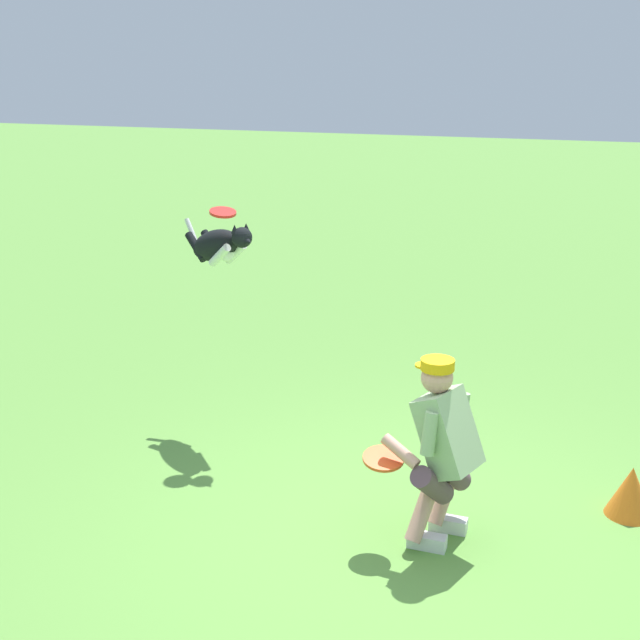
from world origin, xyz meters
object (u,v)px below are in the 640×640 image
dog (218,245)px  frisbee_flying (223,212)px  frisbee_held (383,458)px  training_cone (631,491)px  person (442,447)px

dog → frisbee_flying: 0.40m
frisbee_held → training_cone: bearing=-150.6°
frisbee_held → person: bearing=-160.9°
person → training_cone: person is taller
person → frisbee_held: bearing=38.4°
frisbee_held → frisbee_flying: bearing=-36.3°
frisbee_held → training_cone: (-1.59, -0.90, -0.42)m
person → dog: dog is taller
person → dog: size_ratio=1.37×
frisbee_held → dog: bearing=-37.8°
person → training_cone: 1.54m
frisbee_held → training_cone: frisbee_held is taller
frisbee_flying → training_cone: frisbee_flying is taller
dog → frisbee_flying: (-0.14, 0.18, 0.32)m
person → frisbee_flying: 2.69m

